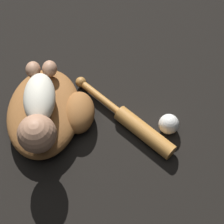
{
  "coord_description": "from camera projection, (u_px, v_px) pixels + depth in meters",
  "views": [
    {
      "loc": [
        0.67,
        0.34,
        1.15
      ],
      "look_at": [
        0.04,
        0.27,
        0.07
      ],
      "focal_mm": 60.0,
      "sensor_mm": 36.0,
      "label": 1
    }
  ],
  "objects": [
    {
      "name": "baby_figure",
      "position": [
        39.0,
        111.0,
        1.17
      ],
      "size": [
        0.36,
        0.16,
        0.12
      ],
      "color": "silver",
      "rests_on": "baseball_glove"
    },
    {
      "name": "baseball",
      "position": [
        169.0,
        124.0,
        1.27
      ],
      "size": [
        0.07,
        0.07,
        0.07
      ],
      "color": "white",
      "rests_on": "ground"
    },
    {
      "name": "ground_plane",
      "position": [
        38.0,
        107.0,
        1.34
      ],
      "size": [
        6.0,
        6.0,
        0.0
      ],
      "primitive_type": "plane",
      "color": "black"
    },
    {
      "name": "baseball_glove",
      "position": [
        50.0,
        112.0,
        1.28
      ],
      "size": [
        0.38,
        0.32,
        0.09
      ],
      "color": "#935B2D",
      "rests_on": "ground"
    },
    {
      "name": "baseball_bat",
      "position": [
        134.0,
        124.0,
        1.28
      ],
      "size": [
        0.29,
        0.37,
        0.05
      ],
      "color": "#C6843D",
      "rests_on": "ground"
    }
  ]
}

